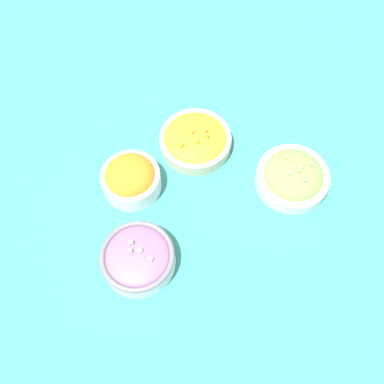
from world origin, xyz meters
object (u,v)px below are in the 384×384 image
object	(u,v)px
bowl_carrots	(131,178)
bowl_squash	(195,140)
bowl_red_onion	(138,258)
bowl_lettuce	(293,177)

from	to	relation	value
bowl_carrots	bowl_squash	bearing A→B (deg)	170.72
bowl_red_onion	bowl_carrots	xyz separation A→B (m)	(-0.12, -0.14, 0.01)
bowl_lettuce	bowl_red_onion	xyz separation A→B (m)	(0.37, -0.12, 0.00)
bowl_red_onion	bowl_squash	world-z (taller)	bowl_red_onion
bowl_red_onion	bowl_squash	xyz separation A→B (m)	(-0.30, -0.11, -0.00)
bowl_lettuce	bowl_carrots	xyz separation A→B (m)	(0.26, -0.26, 0.01)
bowl_red_onion	bowl_lettuce	bearing A→B (deg)	162.71
bowl_lettuce	bowl_carrots	bearing A→B (deg)	-45.44
bowl_carrots	bowl_squash	xyz separation A→B (m)	(-0.18, 0.03, -0.01)
bowl_carrots	bowl_squash	size ratio (longest dim) A/B	0.78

